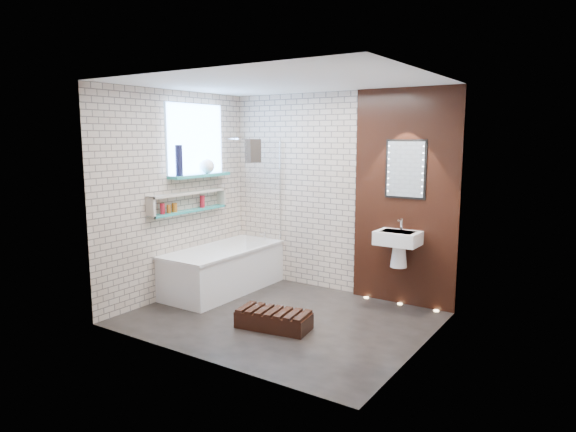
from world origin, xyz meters
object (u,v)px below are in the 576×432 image
Objects in this scene: bath_screen at (264,194)px; walnut_step at (274,320)px; washbasin at (398,243)px; led_mirror at (406,169)px; bathtub at (224,269)px.

bath_screen is 1.78× the size of walnut_step.
washbasin is 0.83× the size of led_mirror.
bath_screen is 1.89m from led_mirror.
bathtub is 2.49× the size of led_mirror.
washbasin is (1.82, 0.18, -0.49)m from bath_screen.
led_mirror reaches higher than bathtub.
led_mirror is 2.34m from walnut_step.
led_mirror is (1.82, 0.34, 0.37)m from bath_screen.
led_mirror reaches higher than walnut_step.
bathtub reaches higher than walnut_step.
bath_screen is 2.00× the size of led_mirror.
bath_screen is 1.95m from walnut_step.
bathtub is 2.68m from led_mirror.
led_mirror is 0.89× the size of walnut_step.
bath_screen is at bearing 129.58° from walnut_step.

